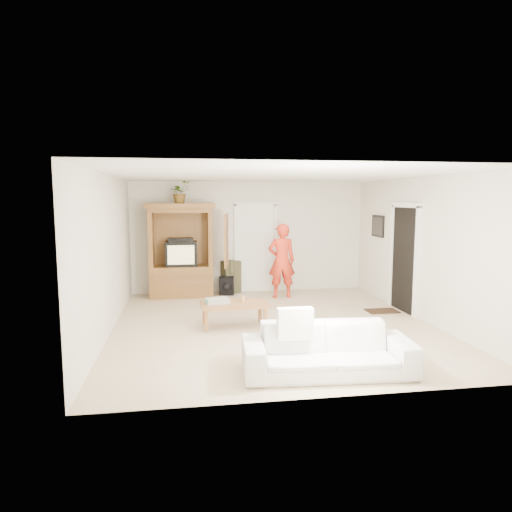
{
  "coord_description": "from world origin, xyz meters",
  "views": [
    {
      "loc": [
        -1.51,
        -7.66,
        2.21
      ],
      "look_at": [
        -0.21,
        0.6,
        1.15
      ],
      "focal_mm": 32.0,
      "sensor_mm": 36.0,
      "label": 1
    }
  ],
  "objects_px": {
    "armoire": "(182,256)",
    "coffee_table": "(234,306)",
    "sofa": "(327,350)",
    "man": "(282,261)"
  },
  "relations": [
    {
      "from": "armoire",
      "to": "sofa",
      "type": "bearing_deg",
      "value": -69.93
    },
    {
      "from": "coffee_table",
      "to": "armoire",
      "type": "bearing_deg",
      "value": 106.78
    },
    {
      "from": "man",
      "to": "coffee_table",
      "type": "xyz_separation_m",
      "value": [
        -1.3,
        -2.19,
        -0.46
      ]
    },
    {
      "from": "sofa",
      "to": "coffee_table",
      "type": "bearing_deg",
      "value": 115.87
    },
    {
      "from": "man",
      "to": "coffee_table",
      "type": "height_order",
      "value": "man"
    },
    {
      "from": "armoire",
      "to": "man",
      "type": "distance_m",
      "value": 2.24
    },
    {
      "from": "sofa",
      "to": "coffee_table",
      "type": "height_order",
      "value": "sofa"
    },
    {
      "from": "armoire",
      "to": "sofa",
      "type": "distance_m",
      "value": 5.33
    },
    {
      "from": "man",
      "to": "sofa",
      "type": "relative_size",
      "value": 0.78
    },
    {
      "from": "armoire",
      "to": "coffee_table",
      "type": "relative_size",
      "value": 1.81
    }
  ]
}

